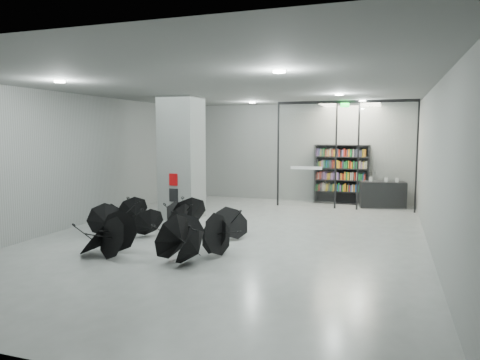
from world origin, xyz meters
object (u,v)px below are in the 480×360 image
(column, at_px, (182,158))
(umbrella_cluster, at_px, (165,231))
(shop_counter, at_px, (382,195))
(bookshelf, at_px, (342,174))

(column, relative_size, umbrella_cluster, 0.80)
(column, distance_m, shop_counter, 7.74)
(bookshelf, relative_size, shop_counter, 1.42)
(column, bearing_deg, bookshelf, 45.32)
(bookshelf, xyz_separation_m, shop_counter, (1.58, -0.48, -0.68))
(bookshelf, height_order, umbrella_cluster, bookshelf)
(column, height_order, shop_counter, column)
(column, relative_size, shop_counter, 2.41)
(umbrella_cluster, bearing_deg, column, 108.29)
(bookshelf, relative_size, umbrella_cluster, 0.47)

